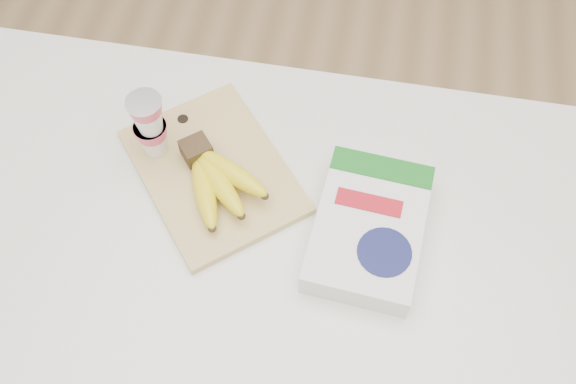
# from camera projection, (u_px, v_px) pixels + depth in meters

# --- Properties ---
(room) EXTENTS (4.00, 4.00, 4.00)m
(room) POSITION_uv_depth(u_px,v_px,m) (188.00, 46.00, 0.67)
(room) COLOR tan
(room) RESTS_ON ground
(table) EXTENTS (1.19, 0.79, 0.89)m
(table) POSITION_uv_depth(u_px,v_px,m) (242.00, 329.00, 1.45)
(table) COLOR white
(table) RESTS_ON ground
(cutting_board) EXTENTS (0.38, 0.39, 0.02)m
(cutting_board) POSITION_uv_depth(u_px,v_px,m) (213.00, 171.00, 1.13)
(cutting_board) COLOR tan
(cutting_board) RESTS_ON table
(bananas) EXTENTS (0.18, 0.19, 0.06)m
(bananas) POSITION_uv_depth(u_px,v_px,m) (216.00, 179.00, 1.08)
(bananas) COLOR #382816
(bananas) RESTS_ON cutting_board
(yogurt_stack) EXTENTS (0.06, 0.06, 0.14)m
(yogurt_stack) POSITION_uv_depth(u_px,v_px,m) (150.00, 125.00, 1.08)
(yogurt_stack) COLOR white
(yogurt_stack) RESTS_ON cutting_board
(cereal_box) EXTENTS (0.19, 0.27, 0.06)m
(cereal_box) POSITION_uv_depth(u_px,v_px,m) (369.00, 228.00, 1.05)
(cereal_box) COLOR white
(cereal_box) RESTS_ON table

